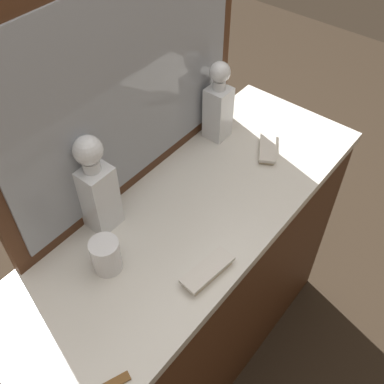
{
  "coord_description": "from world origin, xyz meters",
  "views": [
    {
      "loc": [
        -0.65,
        -0.52,
        1.88
      ],
      "look_at": [
        0.0,
        0.0,
        0.98
      ],
      "focal_mm": 42.45,
      "sensor_mm": 36.0,
      "label": 1
    }
  ],
  "objects_px": {
    "crystal_decanter_center": "(218,108)",
    "silver_brush_center": "(268,147)",
    "silver_brush_left": "(207,271)",
    "crystal_tumbler_left": "(106,256)",
    "crystal_decanter_rear": "(97,192)"
  },
  "relations": [
    {
      "from": "crystal_tumbler_left",
      "to": "crystal_decanter_rear",
      "type": "bearing_deg",
      "value": 50.96
    },
    {
      "from": "crystal_decanter_rear",
      "to": "crystal_tumbler_left",
      "type": "xyz_separation_m",
      "value": [
        -0.09,
        -0.12,
        -0.08
      ]
    },
    {
      "from": "silver_brush_left",
      "to": "crystal_decanter_center",
      "type": "bearing_deg",
      "value": 34.22
    },
    {
      "from": "crystal_decanter_rear",
      "to": "crystal_decanter_center",
      "type": "height_order",
      "value": "crystal_decanter_rear"
    },
    {
      "from": "crystal_tumbler_left",
      "to": "silver_brush_center",
      "type": "xyz_separation_m",
      "value": [
        0.63,
        -0.08,
        -0.03
      ]
    },
    {
      "from": "silver_brush_center",
      "to": "silver_brush_left",
      "type": "relative_size",
      "value": 1.04
    },
    {
      "from": "crystal_decanter_rear",
      "to": "silver_brush_left",
      "type": "relative_size",
      "value": 1.97
    },
    {
      "from": "crystal_decanter_center",
      "to": "silver_brush_center",
      "type": "relative_size",
      "value": 1.7
    },
    {
      "from": "silver_brush_center",
      "to": "silver_brush_left",
      "type": "distance_m",
      "value": 0.51
    },
    {
      "from": "crystal_decanter_rear",
      "to": "silver_brush_left",
      "type": "height_order",
      "value": "crystal_decanter_rear"
    },
    {
      "from": "crystal_decanter_center",
      "to": "crystal_tumbler_left",
      "type": "bearing_deg",
      "value": -170.79
    },
    {
      "from": "crystal_decanter_rear",
      "to": "silver_brush_center",
      "type": "xyz_separation_m",
      "value": [
        0.54,
        -0.19,
        -0.11
      ]
    },
    {
      "from": "crystal_decanter_rear",
      "to": "silver_brush_left",
      "type": "distance_m",
      "value": 0.35
    },
    {
      "from": "crystal_tumbler_left",
      "to": "silver_brush_center",
      "type": "height_order",
      "value": "crystal_tumbler_left"
    },
    {
      "from": "crystal_decanter_center",
      "to": "silver_brush_left",
      "type": "relative_size",
      "value": 1.77
    }
  ]
}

